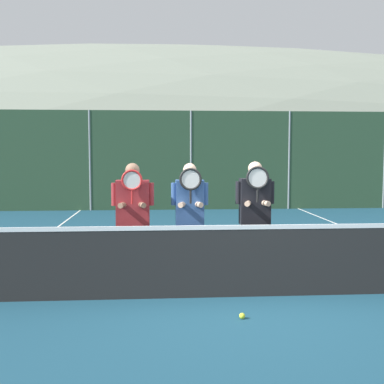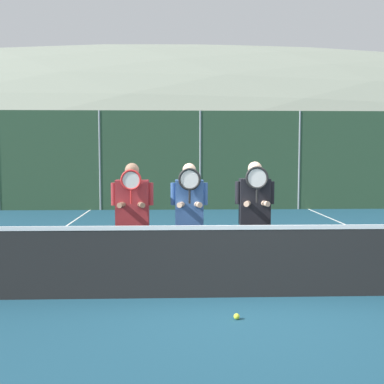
# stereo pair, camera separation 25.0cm
# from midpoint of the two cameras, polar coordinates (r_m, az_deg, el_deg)

# --- Properties ---
(ground_plane) EXTENTS (120.00, 120.00, 0.00)m
(ground_plane) POSITION_cam_midpoint_polar(r_m,az_deg,el_deg) (6.46, 6.69, -12.28)
(ground_plane) COLOR navy
(hill_distant) EXTENTS (127.24, 70.69, 24.74)m
(hill_distant) POSITION_cam_midpoint_polar(r_m,az_deg,el_deg) (57.66, -1.06, 2.81)
(hill_distant) COLOR gray
(hill_distant) RESTS_ON ground_plane
(clubhouse_building) EXTENTS (19.83, 5.50, 3.60)m
(clubhouse_building) POSITION_cam_midpoint_polar(r_m,az_deg,el_deg) (24.96, -1.45, 4.55)
(clubhouse_building) COLOR tan
(clubhouse_building) RESTS_ON ground_plane
(fence_back) EXTENTS (19.78, 0.06, 3.25)m
(fence_back) POSITION_cam_midpoint_polar(r_m,az_deg,el_deg) (15.85, 1.44, 3.76)
(fence_back) COLOR gray
(fence_back) RESTS_ON ground_plane
(tennis_net) EXTENTS (9.76, 0.09, 1.05)m
(tennis_net) POSITION_cam_midpoint_polar(r_m,az_deg,el_deg) (6.33, 6.74, -8.04)
(tennis_net) COLOR gray
(tennis_net) RESTS_ON ground_plane
(court_line_left_sideline) EXTENTS (0.05, 16.00, 0.01)m
(court_line_left_sideline) POSITION_cam_midpoint_polar(r_m,az_deg,el_deg) (9.68, -18.16, -6.74)
(court_line_left_sideline) COLOR white
(court_line_left_sideline) RESTS_ON ground_plane
(player_leftmost) EXTENTS (0.61, 0.34, 1.74)m
(player_leftmost) POSITION_cam_midpoint_polar(r_m,az_deg,el_deg) (6.94, -6.05, -2.40)
(player_leftmost) COLOR white
(player_leftmost) RESTS_ON ground_plane
(player_center_left) EXTENTS (0.54, 0.34, 1.73)m
(player_center_left) POSITION_cam_midpoint_polar(r_m,az_deg,el_deg) (6.96, 0.70, -2.51)
(player_center_left) COLOR #56565B
(player_center_left) RESTS_ON ground_plane
(player_center_right) EXTENTS (0.57, 0.34, 1.75)m
(player_center_right) POSITION_cam_midpoint_polar(r_m,az_deg,el_deg) (7.02, 8.45, -2.25)
(player_center_right) COLOR white
(player_center_right) RESTS_ON ground_plane
(car_far_left) EXTENTS (4.08, 2.05, 1.71)m
(car_far_left) POSITION_cam_midpoint_polar(r_m,az_deg,el_deg) (19.93, -16.24, 1.61)
(car_far_left) COLOR slate
(car_far_left) RESTS_ON ground_plane
(car_left_of_center) EXTENTS (4.43, 1.94, 1.75)m
(car_left_of_center) POSITION_cam_midpoint_polar(r_m,az_deg,el_deg) (19.06, -1.28, 1.72)
(car_left_of_center) COLOR #285638
(car_left_of_center) RESTS_ON ground_plane
(car_center) EXTENTS (4.56, 2.02, 1.85)m
(car_center) POSITION_cam_midpoint_polar(r_m,az_deg,el_deg) (20.04, 14.27, 1.85)
(car_center) COLOR maroon
(car_center) RESTS_ON ground_plane
(tennis_ball_on_court) EXTENTS (0.07, 0.07, 0.07)m
(tennis_ball_on_court) POSITION_cam_midpoint_polar(r_m,az_deg,el_deg) (5.65, 6.62, -14.45)
(tennis_ball_on_court) COLOR #CCDB33
(tennis_ball_on_court) RESTS_ON ground_plane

